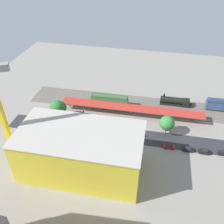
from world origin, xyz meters
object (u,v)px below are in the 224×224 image
parked_car_1 (204,152)px  street_tree_2 (60,108)px  parked_car_2 (188,149)px  box_truck_2 (61,131)px  parked_car_3 (169,146)px  construction_building (81,152)px  freight_coach_far (109,99)px  box_truck_0 (97,138)px  platform_canopy_near (131,108)px  street_tree_1 (167,123)px  box_truck_1 (56,128)px  traffic_light (84,115)px  street_tree_0 (57,108)px  locomotive (176,102)px

parked_car_1 → street_tree_2: street_tree_2 is taller
parked_car_2 → box_truck_2: 49.31m
parked_car_3 → street_tree_2: 47.76m
construction_building → parked_car_3: bearing=-151.0°
freight_coach_far → box_truck_0: 25.22m
construction_building → freight_coach_far: bearing=-91.7°
platform_canopy_near → street_tree_1: 18.42m
street_tree_2 → parked_car_1: bearing=170.7°
box_truck_1 → box_truck_2: (-2.45, 1.22, -0.06)m
parked_car_1 → box_truck_1: 57.61m
platform_canopy_near → street_tree_1: (-15.52, 9.77, 1.72)m
street_tree_1 → traffic_light: size_ratio=1.40×
parked_car_2 → box_truck_0: 34.18m
parked_car_1 → parked_car_3: parked_car_1 is taller
box_truck_0 → box_truck_1: box_truck_0 is taller
box_truck_2 → platform_canopy_near: bearing=-144.1°
construction_building → street_tree_0: bearing=-53.8°
street_tree_0 → parked_car_3: bearing=170.1°
freight_coach_far → street_tree_2: size_ratio=2.25×
box_truck_2 → parked_car_3: bearing=-178.9°
box_truck_0 → street_tree_0: (20.02, -10.44, 4.19)m
platform_canopy_near → construction_building: (11.55, 34.03, 4.09)m
street_tree_2 → traffic_light: bearing=172.9°
street_tree_1 → parked_car_1: bearing=150.9°
locomotive → freight_coach_far: freight_coach_far is taller
freight_coach_far → traffic_light: size_ratio=2.91×
parked_car_1 → box_truck_1: (57.60, -0.51, 0.89)m
parked_car_1 → parked_car_2: size_ratio=0.98×
platform_canopy_near → box_truck_1: platform_canopy_near is taller
parked_car_2 → construction_building: construction_building is taller
platform_canopy_near → construction_building: 36.17m
box_truck_1 → locomotive: bearing=-148.3°
locomotive → box_truck_2: 54.27m
street_tree_2 → box_truck_0: bearing=148.8°
street_tree_0 → locomotive: bearing=-156.7°
street_tree_1 → street_tree_2: size_ratio=1.08×
parked_car_1 → box_truck_2: box_truck_2 is taller
platform_canopy_near → traffic_light: size_ratio=10.43×
parked_car_1 → box_truck_1: box_truck_1 is taller
locomotive → construction_building: size_ratio=0.38×
traffic_light → box_truck_2: bearing=53.1°
street_tree_0 → street_tree_2: bearing=-122.5°
platform_canopy_near → street_tree_0: bearing=17.1°
traffic_light → platform_canopy_near: bearing=-153.2°
locomotive → freight_coach_far: bearing=12.3°
construction_building → box_truck_0: construction_building is taller
parked_car_3 → freight_coach_far: bearing=-39.3°
parked_car_1 → box_truck_0: box_truck_0 is taller
locomotive → parked_car_3: (2.33, 29.67, -1.17)m
construction_building → parked_car_2: bearing=-156.1°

